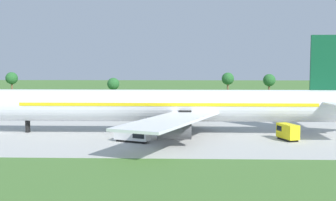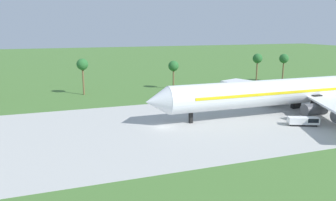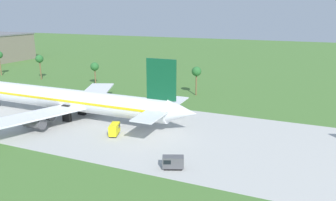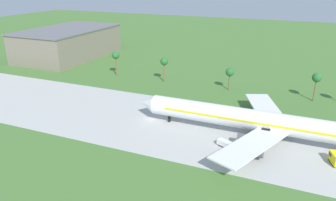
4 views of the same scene
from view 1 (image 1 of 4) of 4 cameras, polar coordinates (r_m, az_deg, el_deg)
name	(u,v)px [view 1 (image 1 of 4)]	position (r m, az deg, el deg)	size (l,w,h in m)	color
jet_airliner	(177,106)	(83.52, 1.18, -0.72)	(80.43, 55.96, 19.40)	white
baggage_tug	(287,132)	(79.09, 15.87, -4.07)	(3.38, 5.10, 2.97)	black
fuel_truck	(134,136)	(74.60, -4.69, -4.86)	(6.73, 4.33, 1.87)	black
palm_tree_row	(108,80)	(125.62, -8.10, 2.72)	(105.53, 3.60, 12.02)	brown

